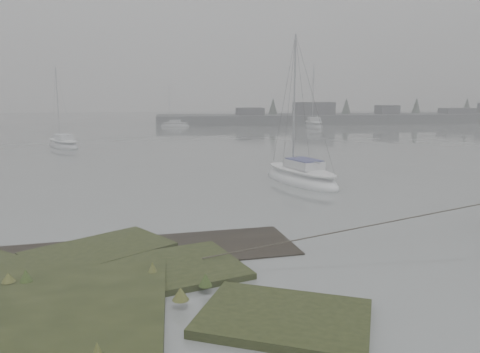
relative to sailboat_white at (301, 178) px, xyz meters
name	(u,v)px	position (x,y,z in m)	size (l,w,h in m)	color
ground	(193,150)	(-5.04, 15.51, -0.26)	(160.00, 160.00, 0.00)	slate
far_shoreline	(353,117)	(21.80, 47.40, 0.59)	(60.00, 8.00, 4.15)	#4C4F51
sailboat_white	(301,178)	(0.00, 0.00, 0.00)	(3.84, 6.27, 8.40)	white
sailboat_far_a	(63,145)	(-16.30, 18.82, -0.03)	(4.29, 5.44, 7.51)	#A9ACB3
sailboat_far_b	(313,125)	(12.56, 38.67, 0.03)	(2.84, 6.78, 9.31)	#A4AAAD
sailboat_far_c	(174,125)	(-6.51, 43.47, -0.07)	(4.60, 2.43, 6.19)	silver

